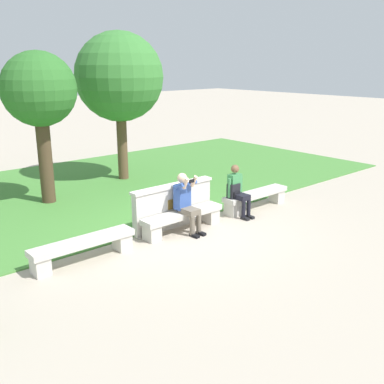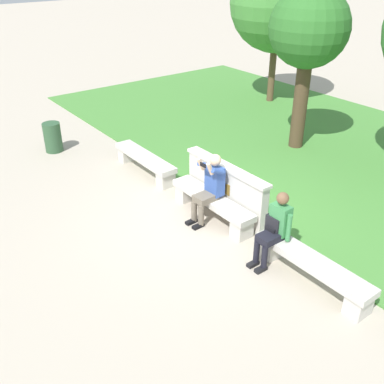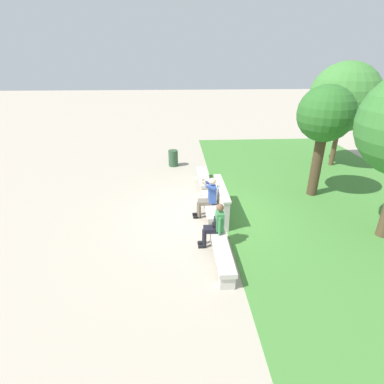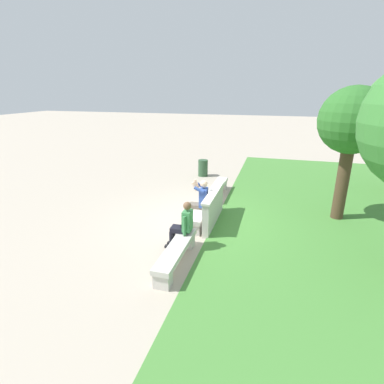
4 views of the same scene
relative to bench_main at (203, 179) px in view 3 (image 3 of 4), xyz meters
name	(u,v)px [view 3 (image 3 of 4)]	position (x,y,z in m)	size (l,w,h in m)	color
ground_plane	(210,215)	(2.44, 0.00, -0.30)	(80.00, 80.00, 0.00)	#B2A593
grass_strip	(340,211)	(2.44, 4.38, -0.29)	(18.95, 8.00, 0.03)	#478438
bench_main	(203,179)	(0.00, 0.00, 0.00)	(2.06, 0.40, 0.45)	beige
bench_near	(210,207)	(2.44, 0.00, 0.00)	(2.06, 0.40, 0.45)	beige
bench_mid	(221,252)	(4.88, 0.00, 0.00)	(2.06, 0.40, 0.45)	beige
backrest_wall_with_plaque	(221,201)	(2.44, 0.34, 0.21)	(2.17, 0.24, 1.01)	beige
person_photographer	(208,195)	(2.47, -0.08, 0.43)	(0.49, 0.74, 1.32)	black
person_distant	(215,224)	(4.13, -0.07, 0.37)	(0.48, 0.67, 1.26)	black
backpack	(217,224)	(4.06, 0.00, 0.32)	(0.28, 0.24, 0.43)	black
tree_behind_wall	(344,98)	(-2.14, 6.29, 2.80)	(2.97, 2.97, 4.59)	brown
tree_right_background	(325,116)	(1.06, 3.97, 2.61)	(1.89, 1.89, 3.94)	#4C3826
trash_bin	(173,158)	(-2.49, -1.20, 0.07)	(0.44, 0.44, 0.75)	#2D5133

